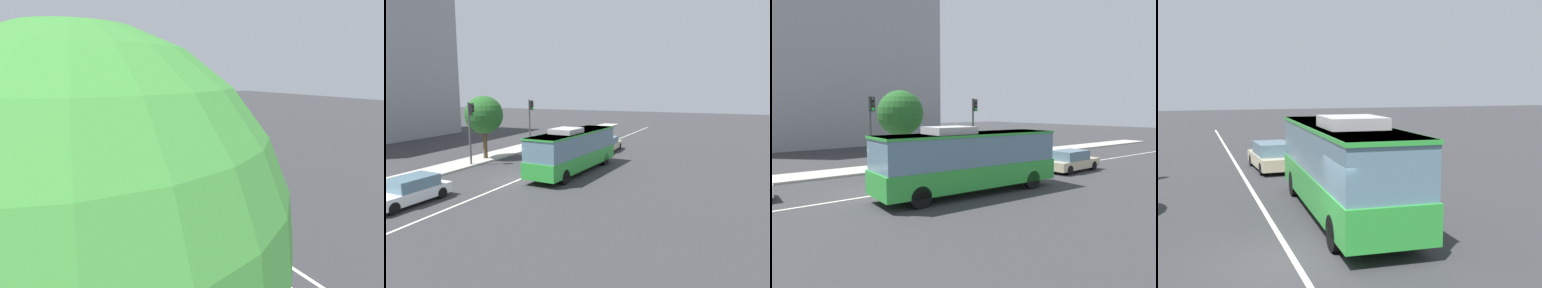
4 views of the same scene
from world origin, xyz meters
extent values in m
plane|color=#333335|center=(0.00, 0.00, 0.00)|extent=(160.00, 160.00, 0.00)
cube|color=silver|center=(0.00, 0.00, 0.01)|extent=(76.00, 0.16, 0.01)
cube|color=green|center=(3.71, -2.45, 0.98)|extent=(10.11, 2.99, 1.10)
cube|color=slate|center=(3.71, -2.45, 2.31)|extent=(9.91, 2.90, 1.58)
cube|color=green|center=(3.71, -2.45, 3.04)|extent=(10.01, 2.96, 0.12)
cube|color=#B2B2B2|center=(2.51, -2.39, 3.28)|extent=(2.29, 1.91, 0.36)
cylinder|color=black|center=(7.16, -1.52, 0.50)|extent=(1.01, 0.35, 1.00)
cylinder|color=black|center=(7.05, -3.72, 0.50)|extent=(1.01, 0.35, 1.00)
cylinder|color=black|center=(0.36, -1.19, 0.50)|extent=(1.01, 0.35, 1.00)
cylinder|color=black|center=(0.26, -3.39, 0.50)|extent=(1.01, 0.35, 1.00)
cube|color=#C6B793|center=(13.54, -1.65, 0.52)|extent=(4.58, 2.00, 0.60)
cube|color=slate|center=(13.29, -1.67, 1.14)|extent=(2.59, 1.77, 0.64)
cylinder|color=black|center=(15.00, -0.79, 0.32)|extent=(0.65, 0.25, 0.64)
cylinder|color=black|center=(15.07, -2.39, 0.32)|extent=(0.65, 0.25, 0.64)
cylinder|color=black|center=(12.00, -0.92, 0.32)|extent=(0.65, 0.25, 0.64)
cylinder|color=black|center=(12.07, -2.52, 0.32)|extent=(0.65, 0.25, 0.64)
camera|label=1|loc=(-13.18, 8.69, 7.35)|focal=27.62mm
camera|label=2|loc=(-19.43, -13.44, 6.16)|focal=32.14mm
camera|label=3|loc=(-7.38, -16.39, 4.28)|focal=32.93mm
camera|label=4|loc=(-11.42, 2.36, 4.39)|focal=44.55mm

